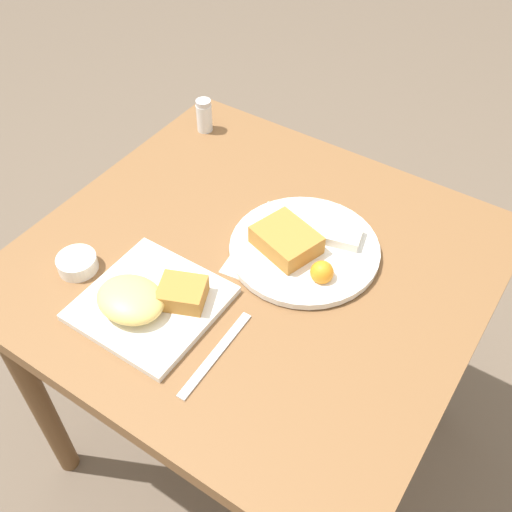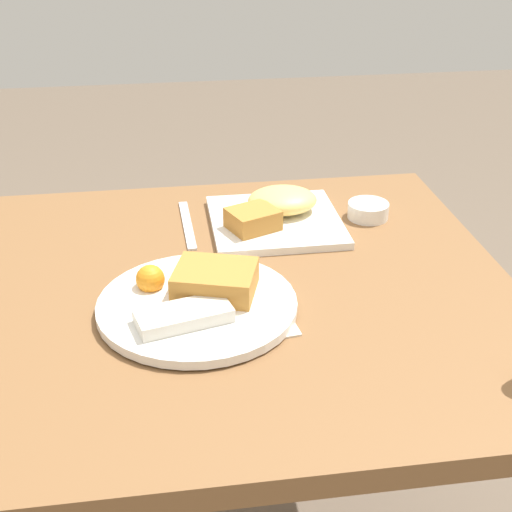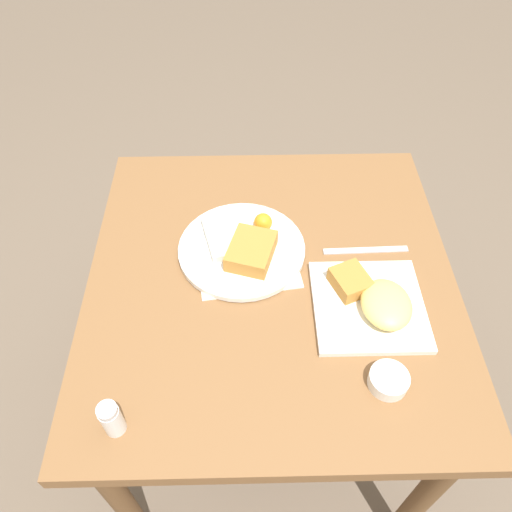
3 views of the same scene
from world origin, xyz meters
name	(u,v)px [view 2 (image 2 of 3)]	position (x,y,z in m)	size (l,w,h in m)	color
dining_table	(241,334)	(0.00, 0.00, 0.62)	(0.86, 0.82, 0.72)	brown
menu_card	(219,304)	(0.04, 0.05, 0.72)	(0.21, 0.25, 0.00)	beige
plate_square_near	(275,213)	(-0.09, -0.21, 0.74)	(0.23, 0.23, 0.06)	white
plate_oval_far	(198,299)	(0.07, 0.06, 0.74)	(0.29, 0.29, 0.05)	white
sauce_ramekin	(368,210)	(-0.27, -0.21, 0.73)	(0.08, 0.08, 0.03)	white
butter_knife	(187,225)	(0.07, -0.22, 0.72)	(0.02, 0.20, 0.00)	silver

